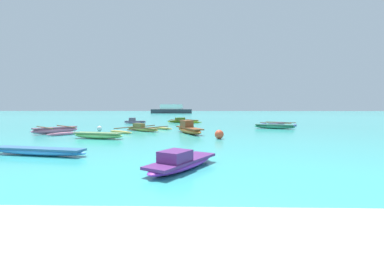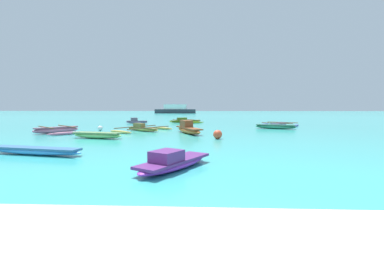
{
  "view_description": "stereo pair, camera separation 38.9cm",
  "coord_description": "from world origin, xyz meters",
  "px_view_note": "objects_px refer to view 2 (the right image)",
  "views": [
    {
      "loc": [
        -0.24,
        -3.3,
        1.84
      ],
      "look_at": [
        -0.71,
        16.19,
        0.25
      ],
      "focal_mm": 24.0,
      "sensor_mm": 36.0,
      "label": 1
    },
    {
      "loc": [
        0.15,
        -3.29,
        1.84
      ],
      "look_at": [
        -0.71,
        16.19,
        0.25
      ],
      "focal_mm": 24.0,
      "sensor_mm": 36.0,
      "label": 2
    }
  ],
  "objects_px": {
    "moored_boat_9": "(185,121)",
    "moored_boat_5": "(275,126)",
    "mooring_buoy_1": "(100,128)",
    "moored_boat_6": "(35,150)",
    "moored_boat_1": "(280,124)",
    "mooring_buoy_0": "(218,134)",
    "moored_boat_2": "(136,121)",
    "moored_boat_8": "(142,129)",
    "moored_boat_0": "(56,130)",
    "moored_boat_3": "(173,162)",
    "moored_boat_7": "(188,129)",
    "moored_boat_4": "(97,135)",
    "distant_ferry": "(175,110)"
  },
  "relations": [
    {
      "from": "moored_boat_2",
      "to": "moored_boat_3",
      "type": "height_order",
      "value": "moored_boat_2"
    },
    {
      "from": "moored_boat_1",
      "to": "moored_boat_8",
      "type": "xyz_separation_m",
      "value": [
        -12.19,
        -6.02,
        0.03
      ]
    },
    {
      "from": "moored_boat_4",
      "to": "moored_boat_8",
      "type": "xyz_separation_m",
      "value": [
        1.54,
        4.72,
        -0.01
      ]
    },
    {
      "from": "moored_boat_1",
      "to": "moored_boat_6",
      "type": "xyz_separation_m",
      "value": [
        -14.02,
        -15.92,
        0.0
      ]
    },
    {
      "from": "moored_boat_9",
      "to": "moored_boat_2",
      "type": "bearing_deg",
      "value": 171.1
    },
    {
      "from": "moored_boat_5",
      "to": "mooring_buoy_1",
      "type": "bearing_deg",
      "value": -148.9
    },
    {
      "from": "moored_boat_9",
      "to": "moored_boat_4",
      "type": "bearing_deg",
      "value": -133.65
    },
    {
      "from": "moored_boat_1",
      "to": "moored_boat_2",
      "type": "bearing_deg",
      "value": 114.01
    },
    {
      "from": "moored_boat_6",
      "to": "distant_ferry",
      "type": "xyz_separation_m",
      "value": [
        -1.84,
        67.03,
        0.92
      ]
    },
    {
      "from": "mooring_buoy_0",
      "to": "moored_boat_1",
      "type": "bearing_deg",
      "value": 58.03
    },
    {
      "from": "moored_boat_0",
      "to": "moored_boat_6",
      "type": "relative_size",
      "value": 0.96
    },
    {
      "from": "moored_boat_1",
      "to": "mooring_buoy_0",
      "type": "distance_m",
      "value": 12.59
    },
    {
      "from": "moored_boat_3",
      "to": "moored_boat_7",
      "type": "relative_size",
      "value": 0.82
    },
    {
      "from": "moored_boat_1",
      "to": "moored_boat_2",
      "type": "relative_size",
      "value": 1.55
    },
    {
      "from": "moored_boat_6",
      "to": "mooring_buoy_1",
      "type": "height_order",
      "value": "mooring_buoy_1"
    },
    {
      "from": "moored_boat_3",
      "to": "moored_boat_5",
      "type": "bearing_deg",
      "value": 4.16
    },
    {
      "from": "moored_boat_0",
      "to": "moored_boat_5",
      "type": "relative_size",
      "value": 1.18
    },
    {
      "from": "moored_boat_8",
      "to": "moored_boat_3",
      "type": "bearing_deg",
      "value": -36.93
    },
    {
      "from": "moored_boat_1",
      "to": "moored_boat_9",
      "type": "height_order",
      "value": "moored_boat_9"
    },
    {
      "from": "mooring_buoy_0",
      "to": "distant_ferry",
      "type": "xyz_separation_m",
      "value": [
        -9.19,
        61.79,
        0.82
      ]
    },
    {
      "from": "moored_boat_0",
      "to": "moored_boat_1",
      "type": "height_order",
      "value": "moored_boat_0"
    },
    {
      "from": "mooring_buoy_1",
      "to": "moored_boat_6",
      "type": "bearing_deg",
      "value": -81.38
    },
    {
      "from": "moored_boat_5",
      "to": "moored_boat_7",
      "type": "relative_size",
      "value": 0.9
    },
    {
      "from": "moored_boat_7",
      "to": "moored_boat_8",
      "type": "height_order",
      "value": "moored_boat_7"
    },
    {
      "from": "moored_boat_0",
      "to": "moored_boat_8",
      "type": "distance_m",
      "value": 5.98
    },
    {
      "from": "moored_boat_3",
      "to": "mooring_buoy_0",
      "type": "bearing_deg",
      "value": 16.7
    },
    {
      "from": "moored_boat_1",
      "to": "mooring_buoy_0",
      "type": "height_order",
      "value": "mooring_buoy_0"
    },
    {
      "from": "mooring_buoy_0",
      "to": "mooring_buoy_1",
      "type": "height_order",
      "value": "mooring_buoy_0"
    },
    {
      "from": "moored_boat_6",
      "to": "moored_boat_2",
      "type": "bearing_deg",
      "value": 103.97
    },
    {
      "from": "moored_boat_4",
      "to": "distant_ferry",
      "type": "xyz_separation_m",
      "value": [
        -2.13,
        61.84,
        0.88
      ]
    },
    {
      "from": "moored_boat_9",
      "to": "mooring_buoy_0",
      "type": "height_order",
      "value": "moored_boat_9"
    },
    {
      "from": "moored_boat_2",
      "to": "moored_boat_5",
      "type": "xyz_separation_m",
      "value": [
        13.66,
        -6.64,
        -0.03
      ]
    },
    {
      "from": "moored_boat_7",
      "to": "mooring_buoy_0",
      "type": "bearing_deg",
      "value": 7.41
    },
    {
      "from": "moored_boat_6",
      "to": "moored_boat_8",
      "type": "height_order",
      "value": "moored_boat_8"
    },
    {
      "from": "moored_boat_2",
      "to": "moored_boat_8",
      "type": "height_order",
      "value": "moored_boat_2"
    },
    {
      "from": "moored_boat_2",
      "to": "moored_boat_7",
      "type": "xyz_separation_m",
      "value": [
        6.5,
        -10.73,
        0.09
      ]
    },
    {
      "from": "moored_boat_8",
      "to": "moored_boat_0",
      "type": "bearing_deg",
      "value": -126.12
    },
    {
      "from": "moored_boat_9",
      "to": "moored_boat_5",
      "type": "bearing_deg",
      "value": -75.51
    },
    {
      "from": "moored_boat_6",
      "to": "distant_ferry",
      "type": "bearing_deg",
      "value": 102.44
    },
    {
      "from": "moored_boat_1",
      "to": "mooring_buoy_1",
      "type": "relative_size",
      "value": 9.86
    },
    {
      "from": "moored_boat_1",
      "to": "moored_boat_5",
      "type": "xyz_separation_m",
      "value": [
        -1.39,
        -3.5,
        0.04
      ]
    },
    {
      "from": "moored_boat_1",
      "to": "distant_ferry",
      "type": "bearing_deg",
      "value": 53.03
    },
    {
      "from": "moored_boat_5",
      "to": "moored_boat_8",
      "type": "distance_m",
      "value": 11.09
    },
    {
      "from": "moored_boat_8",
      "to": "mooring_buoy_0",
      "type": "xyz_separation_m",
      "value": [
        5.52,
        -4.67,
        0.07
      ]
    },
    {
      "from": "moored_boat_6",
      "to": "moored_boat_8",
      "type": "bearing_deg",
      "value": 90.43
    },
    {
      "from": "moored_boat_0",
      "to": "moored_boat_2",
      "type": "distance_m",
      "value": 11.4
    },
    {
      "from": "moored_boat_7",
      "to": "moored_boat_6",
      "type": "bearing_deg",
      "value": -57.17
    },
    {
      "from": "moored_boat_4",
      "to": "moored_boat_5",
      "type": "xyz_separation_m",
      "value": [
        12.35,
        7.23,
        -0.0
      ]
    },
    {
      "from": "moored_boat_2",
      "to": "mooring_buoy_1",
      "type": "xyz_separation_m",
      "value": [
        -0.48,
        -9.08,
        -0.04
      ]
    },
    {
      "from": "moored_boat_5",
      "to": "mooring_buoy_1",
      "type": "height_order",
      "value": "mooring_buoy_1"
    }
  ]
}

